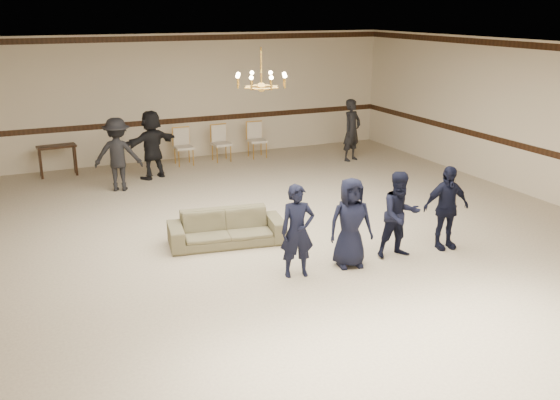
{
  "coord_description": "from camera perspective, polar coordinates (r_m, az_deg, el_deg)",
  "views": [
    {
      "loc": [
        -4.0,
        -8.64,
        3.84
      ],
      "look_at": [
        -0.33,
        -0.5,
        1.04
      ],
      "focal_mm": 39.68,
      "sensor_mm": 36.0,
      "label": 1
    }
  ],
  "objects": [
    {
      "name": "chair_rail",
      "position": [
        16.38,
        -9.81,
        7.18
      ],
      "size": [
        12.0,
        0.02,
        0.14
      ],
      "primitive_type": "cube",
      "color": "black",
      "rests_on": "wall_back"
    },
    {
      "name": "adult_right",
      "position": [
        16.12,
        6.64,
        6.41
      ],
      "size": [
        0.68,
        0.57,
        1.59
      ],
      "primitive_type": "imported",
      "rotation": [
        0.0,
        0.0,
        0.39
      ],
      "color": "black",
      "rests_on": "floor"
    },
    {
      "name": "boy_a",
      "position": [
        9.06,
        1.61,
        -2.88
      ],
      "size": [
        0.57,
        0.43,
        1.4
      ],
      "primitive_type": "imported",
      "rotation": [
        0.0,
        0.0,
        -0.2
      ],
      "color": "black",
      "rests_on": "floor"
    },
    {
      "name": "banquet_chair_right",
      "position": [
        16.42,
        -2.12,
        5.53
      ],
      "size": [
        0.48,
        0.48,
        0.92
      ],
      "primitive_type": null,
      "rotation": [
        0.0,
        0.0,
        -0.08
      ],
      "color": "beige",
      "rests_on": "floor"
    },
    {
      "name": "adult_left",
      "position": [
        13.79,
        -14.72,
        4.08
      ],
      "size": [
        1.16,
        0.89,
        1.59
      ],
      "primitive_type": "imported",
      "rotation": [
        0.0,
        0.0,
        2.81
      ],
      "color": "black",
      "rests_on": "floor"
    },
    {
      "name": "boy_d",
      "position": [
        10.46,
        15.06,
        -0.68
      ],
      "size": [
        0.86,
        0.43,
        1.4
      ],
      "primitive_type": "imported",
      "rotation": [
        0.0,
        0.0,
        -0.11
      ],
      "color": "black",
      "rests_on": "floor"
    },
    {
      "name": "boy_c",
      "position": [
        9.93,
        11.01,
        -1.35
      ],
      "size": [
        0.73,
        0.6,
        1.4
      ],
      "primitive_type": "imported",
      "rotation": [
        0.0,
        0.0,
        -0.11
      ],
      "color": "black",
      "rests_on": "floor"
    },
    {
      "name": "console_table",
      "position": [
        15.51,
        -19.79,
        3.44
      ],
      "size": [
        0.9,
        0.44,
        0.73
      ],
      "primitive_type": "cube",
      "rotation": [
        0.0,
        0.0,
        0.08
      ],
      "color": "black",
      "rests_on": "floor"
    },
    {
      "name": "banquet_chair_left",
      "position": [
        15.79,
        -8.87,
        4.85
      ],
      "size": [
        0.45,
        0.45,
        0.92
      ],
      "primitive_type": null,
      "rotation": [
        0.0,
        0.0,
        0.01
      ],
      "color": "beige",
      "rests_on": "floor"
    },
    {
      "name": "room",
      "position": [
        9.78,
        0.58,
        4.17
      ],
      "size": [
        12.01,
        14.01,
        3.21
      ],
      "color": "beige",
      "rests_on": "ground"
    },
    {
      "name": "chandelier",
      "position": [
        10.48,
        -1.74,
        12.12
      ],
      "size": [
        0.94,
        0.94,
        0.89
      ],
      "primitive_type": null,
      "color": "gold",
      "rests_on": "ceiling"
    },
    {
      "name": "banquet_chair_mid",
      "position": [
        16.07,
        -5.43,
        5.2
      ],
      "size": [
        0.48,
        0.48,
        0.92
      ],
      "primitive_type": null,
      "rotation": [
        0.0,
        0.0,
        0.07
      ],
      "color": "beige",
      "rests_on": "floor"
    },
    {
      "name": "adult_mid",
      "position": [
        14.62,
        -11.73,
        5.03
      ],
      "size": [
        1.54,
        1.0,
        1.59
      ],
      "primitive_type": "imported",
      "rotation": [
        0.0,
        0.0,
        3.53
      ],
      "color": "black",
      "rests_on": "floor"
    },
    {
      "name": "crown_molding",
      "position": [
        16.15,
        -10.2,
        14.46
      ],
      "size": [
        12.0,
        0.02,
        0.14
      ],
      "primitive_type": "cube",
      "color": "black",
      "rests_on": "wall_back"
    },
    {
      "name": "settee",
      "position": [
        10.45,
        -4.96,
        -2.58
      ],
      "size": [
        2.02,
        1.04,
        0.56
      ],
      "primitive_type": "imported",
      "rotation": [
        0.0,
        0.0,
        -0.15
      ],
      "color": "brown",
      "rests_on": "floor"
    },
    {
      "name": "boy_b",
      "position": [
        9.46,
        6.53,
        -2.09
      ],
      "size": [
        0.75,
        0.56,
        1.4
      ],
      "primitive_type": "imported",
      "rotation": [
        0.0,
        0.0,
        -0.18
      ],
      "color": "black",
      "rests_on": "floor"
    }
  ]
}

